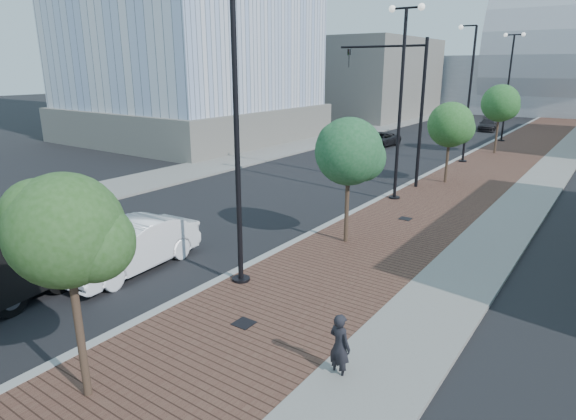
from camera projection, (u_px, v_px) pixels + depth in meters
The scene contains 22 objects.
sidewalk at pixel (523, 154), 37.10m from camera, with size 7.00×140.00×0.12m, color #4C2D23.
concrete_strip at pixel (563, 158), 35.61m from camera, with size 2.40×140.00×0.13m, color slate.
curb at pixel (476, 150), 39.02m from camera, with size 0.30×140.00×0.14m, color gray.
west_sidewalk at pixel (336, 137), 46.18m from camera, with size 4.00×140.00×0.12m, color slate.
white_sedan at pixel (131, 246), 16.01m from camera, with size 1.75×5.01×1.65m, color white.
dark_car_mid at pixel (380, 139), 40.89m from camera, with size 1.98×4.30×1.20m, color black.
dark_car_far at pixel (488, 125), 51.15m from camera, with size 1.70×4.18×1.21m, color black.
pedestrian at pixel (340, 346), 10.41m from camera, with size 0.56×0.37×1.53m, color black.
streetlight_1 at pixel (234, 146), 14.00m from camera, with size 1.44×0.56×9.21m.
streetlight_2 at pixel (400, 104), 23.21m from camera, with size 1.72×0.56×9.28m.
streetlight_3 at pixel (467, 100), 32.82m from camera, with size 1.44×0.56×9.21m.
streetlight_4 at pixel (508, 87), 42.04m from camera, with size 1.72×0.56×9.28m.
traffic_mast at pixel (406, 97), 26.02m from camera, with size 5.09×0.20×8.00m.
tree_0 at pixel (68, 231), 8.88m from camera, with size 2.24×2.16×4.75m.
tree_1 at pixel (350, 152), 17.52m from camera, with size 2.51×2.49×4.84m.
tree_2 at pixel (451, 125), 26.98m from camera, with size 2.54×2.52×4.69m.
tree_3 at pixel (501, 103), 36.26m from camera, with size 2.78×2.78×5.28m.
tower_podium at pixel (193, 122), 45.55m from camera, with size 19.00×19.00×3.00m, color slate.
convention_center at pixel (546, 70), 73.71m from camera, with size 50.00×30.00×50.00m.
commercial_block_nw at pixel (366, 78), 64.30m from camera, with size 14.00×20.00×10.00m, color slate.
utility_cover_1 at pixel (244, 323), 12.59m from camera, with size 0.50×0.50×0.02m, color black.
utility_cover_2 at pixel (405, 219), 21.22m from camera, with size 0.50×0.50×0.02m, color black.
Camera 1 is at (9.79, -0.52, 6.57)m, focal length 30.08 mm.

